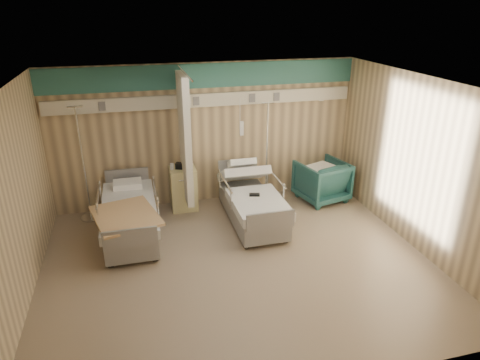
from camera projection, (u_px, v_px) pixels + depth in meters
name	position (u px, v px, depth m)	size (l,w,h in m)	color
ground	(238.00, 264.00, 6.75)	(6.00, 5.00, 0.00)	#85705C
room_walls	(231.00, 147.00, 6.26)	(6.04, 5.04, 2.82)	tan
bed_right	(252.00, 206.00, 7.93)	(1.00, 2.16, 0.63)	silver
bed_left	(130.00, 221.00, 7.42)	(1.00, 2.16, 0.63)	silver
bedside_cabinet	(183.00, 188.00, 8.43)	(0.50, 0.48, 0.85)	beige
visitor_armchair	(322.00, 181.00, 8.79)	(0.90, 0.93, 0.84)	#1F4D4D
waffle_blanket	(323.00, 161.00, 8.56)	(0.64, 0.57, 0.07)	white
iv_stand_right	(266.00, 181.00, 8.76)	(0.37, 0.37, 2.07)	silver
iv_stand_left	(88.00, 197.00, 8.01)	(0.39, 0.39, 2.18)	silver
call_remote	(254.00, 195.00, 7.61)	(0.18, 0.08, 0.04)	black
tan_blanket	(126.00, 216.00, 6.87)	(0.94, 1.18, 0.04)	tan
toiletry_bag	(181.00, 166.00, 8.23)	(0.21, 0.13, 0.11)	black
white_cup	(172.00, 166.00, 8.19)	(0.08, 0.08, 0.12)	white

